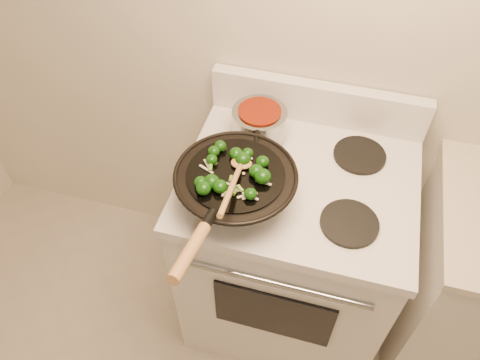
# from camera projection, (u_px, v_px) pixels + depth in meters

# --- Properties ---
(stove) EXTENTS (0.78, 0.67, 1.08)m
(stove) POSITION_uv_depth(u_px,v_px,m) (289.00, 250.00, 1.90)
(stove) COLOR white
(stove) RESTS_ON ground
(wok) EXTENTS (0.38, 0.63, 0.23)m
(wok) POSITION_uv_depth(u_px,v_px,m) (235.00, 185.00, 1.43)
(wok) COLOR black
(wok) RESTS_ON stove
(stirfry) EXTENTS (0.23, 0.22, 0.04)m
(stirfry) POSITION_uv_depth(u_px,v_px,m) (233.00, 171.00, 1.38)
(stirfry) COLOR #0F3A09
(stirfry) RESTS_ON wok
(wooden_spoon) EXTENTS (0.07, 0.29, 0.10)m
(wooden_spoon) POSITION_uv_depth(u_px,v_px,m) (236.00, 177.00, 1.34)
(wooden_spoon) COLOR #AF7C44
(wooden_spoon) RESTS_ON wok
(saucepan) EXTENTS (0.19, 0.31, 0.11)m
(saucepan) POSITION_uv_depth(u_px,v_px,m) (259.00, 123.00, 1.63)
(saucepan) COLOR #92959A
(saucepan) RESTS_ON stove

